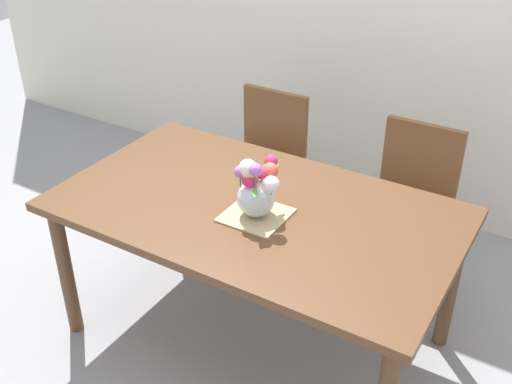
% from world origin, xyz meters
% --- Properties ---
extents(ground_plane, '(12.00, 12.00, 0.00)m').
position_xyz_m(ground_plane, '(0.00, 0.00, 0.00)').
color(ground_plane, '#939399').
extents(dining_table, '(1.78, 1.03, 0.77)m').
position_xyz_m(dining_table, '(0.00, 0.00, 0.69)').
color(dining_table, brown).
rests_on(dining_table, ground_plane).
extents(chair_left, '(0.42, 0.42, 0.90)m').
position_xyz_m(chair_left, '(-0.45, 0.86, 0.52)').
color(chair_left, brown).
rests_on(chair_left, ground_plane).
extents(chair_right, '(0.42, 0.42, 0.90)m').
position_xyz_m(chair_right, '(0.45, 0.86, 0.52)').
color(chair_right, brown).
rests_on(chair_right, ground_plane).
extents(placemat, '(0.26, 0.26, 0.01)m').
position_xyz_m(placemat, '(0.05, -0.07, 0.78)').
color(placemat, tan).
rests_on(placemat, dining_table).
extents(flower_vase, '(0.20, 0.28, 0.28)m').
position_xyz_m(flower_vase, '(0.05, -0.07, 0.91)').
color(flower_vase, silver).
rests_on(flower_vase, placemat).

